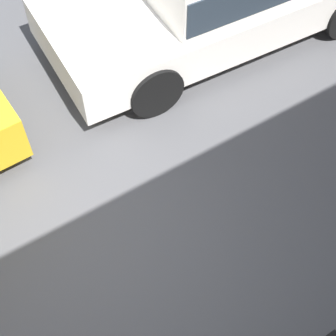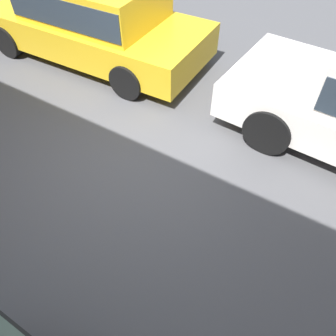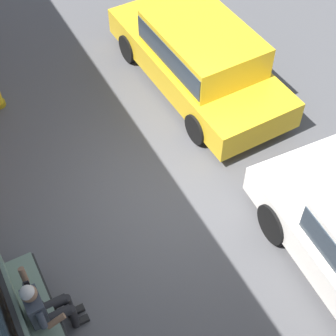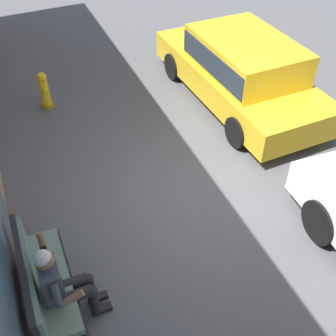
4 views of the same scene
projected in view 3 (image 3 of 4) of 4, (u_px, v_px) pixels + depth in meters
ground_plane at (172, 193)px, 8.99m from camera, size 60.00×60.00×0.00m
bench at (25, 306)px, 7.01m from camera, size 1.64×0.55×1.02m
person_on_phone at (44, 307)px, 6.86m from camera, size 0.73×0.74×1.36m
parked_car_mid at (199, 55)px, 10.20m from camera, size 4.56×2.00×1.45m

